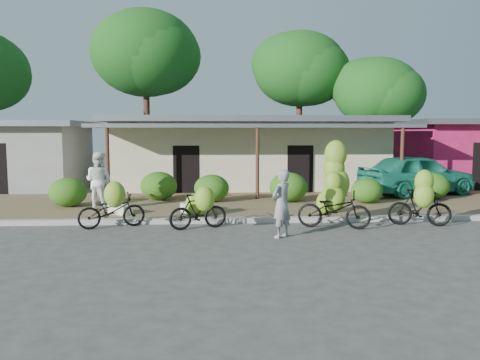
% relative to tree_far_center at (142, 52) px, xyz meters
% --- Properties ---
extents(ground, '(100.00, 100.00, 0.00)m').
position_rel_tree_far_center_xyz_m(ground, '(5.69, -16.11, -7.24)').
color(ground, '#43403E').
rests_on(ground, ground).
extents(sidewalk, '(60.00, 6.00, 0.12)m').
position_rel_tree_far_center_xyz_m(sidewalk, '(5.69, -11.11, -7.18)').
color(sidewalk, brown).
rests_on(sidewalk, ground).
extents(curb, '(60.00, 0.25, 0.15)m').
position_rel_tree_far_center_xyz_m(curb, '(5.69, -14.11, -7.16)').
color(curb, '#A8A399').
rests_on(curb, ground).
extents(shop_main, '(13.00, 8.50, 3.35)m').
position_rel_tree_far_center_xyz_m(shop_main, '(5.69, -5.18, -5.52)').
color(shop_main, beige).
rests_on(shop_main, ground).
extents(shop_pink, '(6.00, 6.00, 3.25)m').
position_rel_tree_far_center_xyz_m(shop_pink, '(16.19, -5.12, -5.57)').
color(shop_pink, '#D1205F').
rests_on(shop_pink, ground).
extents(shop_grey, '(7.00, 6.00, 3.15)m').
position_rel_tree_far_center_xyz_m(shop_grey, '(-5.31, -5.12, -5.62)').
color(shop_grey, gray).
rests_on(shop_grey, ground).
extents(tree_far_center, '(6.19, 6.15, 9.59)m').
position_rel_tree_far_center_xyz_m(tree_far_center, '(0.00, 0.00, 0.00)').
color(tree_far_center, '#532E21').
rests_on(tree_far_center, ground).
extents(tree_center_right, '(5.63, 5.54, 8.61)m').
position_rel_tree_far_center_xyz_m(tree_center_right, '(9.00, 0.50, -0.74)').
color(tree_center_right, '#532E21').
rests_on(tree_center_right, ground).
extents(tree_near_right, '(4.91, 4.76, 6.83)m').
position_rel_tree_far_center_xyz_m(tree_near_right, '(13.00, -1.50, -2.23)').
color(tree_near_right, '#532E21').
rests_on(tree_near_right, ground).
extents(hedge_0, '(1.28, 1.15, 0.99)m').
position_rel_tree_far_center_xyz_m(hedge_0, '(-0.95, -11.52, -6.62)').
color(hedge_0, '#265914').
rests_on(hedge_0, sidewalk).
extents(hedge_1, '(1.37, 1.23, 1.07)m').
position_rel_tree_far_center_xyz_m(hedge_1, '(1.97, -10.13, -6.58)').
color(hedge_1, '#265914').
rests_on(hedge_1, sidewalk).
extents(hedge_2, '(1.28, 1.15, 1.00)m').
position_rel_tree_far_center_xyz_m(hedge_2, '(3.95, -10.67, -6.62)').
color(hedge_2, '#265914').
rests_on(hedge_2, sidewalk).
extents(hedge_3, '(1.39, 1.25, 1.08)m').
position_rel_tree_far_center_xyz_m(hedge_3, '(6.74, -10.87, -6.58)').
color(hedge_3, '#265914').
rests_on(hedge_3, sidewalk).
extents(hedge_4, '(1.13, 1.02, 0.88)m').
position_rel_tree_far_center_xyz_m(hedge_4, '(9.51, -11.30, -6.68)').
color(hedge_4, '#265914').
rests_on(hedge_4, sidewalk).
extents(hedge_5, '(1.29, 1.16, 1.01)m').
position_rel_tree_far_center_xyz_m(hedge_5, '(12.30, -10.48, -6.61)').
color(hedge_5, '#265914').
rests_on(hedge_5, sidewalk).
extents(bike_far_left, '(1.94, 1.46, 1.36)m').
position_rel_tree_far_center_xyz_m(bike_far_left, '(1.21, -14.72, -6.68)').
color(bike_far_left, black).
rests_on(bike_far_left, ground).
extents(bike_left, '(1.68, 1.30, 1.25)m').
position_rel_tree_far_center_xyz_m(bike_left, '(3.62, -15.05, -6.67)').
color(bike_left, black).
rests_on(bike_left, ground).
extents(bike_center, '(2.10, 1.46, 2.43)m').
position_rel_tree_far_center_xyz_m(bike_center, '(7.40, -14.81, -6.33)').
color(bike_center, black).
rests_on(bike_center, ground).
extents(bike_right, '(1.80, 1.32, 1.65)m').
position_rel_tree_far_center_xyz_m(bike_right, '(9.81, -15.00, -6.56)').
color(bike_right, black).
rests_on(bike_right, ground).
extents(loose_banana_a, '(0.53, 0.45, 0.66)m').
position_rel_tree_far_center_xyz_m(loose_banana_a, '(3.41, -13.43, -6.79)').
color(loose_banana_a, '#67A228').
rests_on(loose_banana_a, sidewalk).
extents(loose_banana_b, '(0.49, 0.42, 0.62)m').
position_rel_tree_far_center_xyz_m(loose_banana_b, '(3.66, -13.58, -6.81)').
color(loose_banana_b, '#67A228').
rests_on(loose_banana_b, sidewalk).
extents(loose_banana_c, '(0.56, 0.47, 0.70)m').
position_rel_tree_far_center_xyz_m(loose_banana_c, '(7.50, -13.36, -6.77)').
color(loose_banana_c, '#67A228').
rests_on(loose_banana_c, sidewalk).
extents(sack_near, '(0.93, 0.80, 0.30)m').
position_rel_tree_far_center_xyz_m(sack_near, '(3.42, -12.82, -6.97)').
color(sack_near, silver).
rests_on(sack_near, sidewalk).
extents(sack_far, '(0.82, 0.77, 0.28)m').
position_rel_tree_far_center_xyz_m(sack_far, '(1.11, -13.07, -6.98)').
color(sack_far, silver).
rests_on(sack_far, sidewalk).
extents(vendor, '(0.74, 0.73, 1.72)m').
position_rel_tree_far_center_xyz_m(vendor, '(5.72, -16.10, -6.38)').
color(vendor, gray).
rests_on(vendor, ground).
extents(bystander, '(1.11, 0.99, 1.89)m').
position_rel_tree_far_center_xyz_m(bystander, '(0.25, -12.17, -6.17)').
color(bystander, white).
rests_on(bystander, sidewalk).
extents(teal_van, '(5.23, 3.29, 1.66)m').
position_rel_tree_far_center_xyz_m(teal_van, '(12.25, -9.20, -6.29)').
color(teal_van, '#1B7C63').
rests_on(teal_van, sidewalk).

